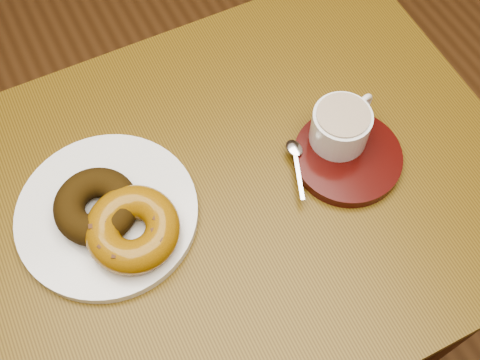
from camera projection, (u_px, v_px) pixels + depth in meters
name	position (u px, v px, depth m)	size (l,w,h in m)	color
ground	(128.00, 326.00, 1.56)	(6.00, 6.00, 0.00)	brown
cafe_table	(229.00, 228.00, 0.97)	(0.86, 0.65, 0.79)	brown
donut_plate	(107.00, 214.00, 0.83)	(0.25, 0.25, 0.02)	white
donut_cinnamon	(96.00, 206.00, 0.80)	(0.11, 0.11, 0.04)	#312009
donut_caramel	(133.00, 229.00, 0.79)	(0.15, 0.15, 0.05)	#956410
saucer	(347.00, 157.00, 0.87)	(0.16, 0.16, 0.02)	#370A07
coffee_cup	(341.00, 126.00, 0.85)	(0.11, 0.08, 0.06)	white
teaspoon	(295.00, 154.00, 0.86)	(0.04, 0.10, 0.01)	silver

